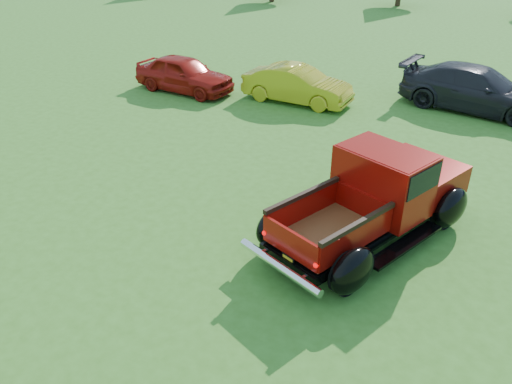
% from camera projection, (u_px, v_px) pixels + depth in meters
% --- Properties ---
extents(ground, '(120.00, 120.00, 0.00)m').
position_uv_depth(ground, '(254.00, 240.00, 10.27)').
color(ground, '#35621C').
rests_on(ground, ground).
extents(pickup_truck, '(3.88, 5.30, 1.85)m').
position_uv_depth(pickup_truck, '(381.00, 194.00, 10.16)').
color(pickup_truck, black).
rests_on(pickup_truck, ground).
extents(show_car_red, '(4.02, 2.00, 1.32)m').
position_uv_depth(show_car_red, '(184.00, 74.00, 18.52)').
color(show_car_red, '#9A150E').
rests_on(show_car_red, ground).
extents(show_car_yellow, '(3.91, 1.60, 1.26)m').
position_uv_depth(show_car_yellow, '(297.00, 85.00, 17.44)').
color(show_car_yellow, '#AEA117').
rests_on(show_car_yellow, ground).
extents(show_car_grey, '(5.30, 2.97, 1.45)m').
position_uv_depth(show_car_grey, '(476.00, 89.00, 16.72)').
color(show_car_grey, black).
rests_on(show_car_grey, ground).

